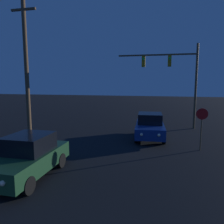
{
  "coord_description": "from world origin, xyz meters",
  "views": [
    {
      "loc": [
        3.05,
        -0.26,
        3.81
      ],
      "look_at": [
        0.0,
        12.81,
        1.96
      ],
      "focal_mm": 35.0,
      "sensor_mm": 36.0,
      "label": 1
    }
  ],
  "objects_px": {
    "utility_pole": "(26,66)",
    "car_near": "(28,157)",
    "traffic_signal_mast": "(175,72)",
    "car_far": "(150,126)",
    "stop_sign": "(202,122)"
  },
  "relations": [
    {
      "from": "car_near",
      "to": "utility_pole",
      "type": "bearing_deg",
      "value": -57.11
    },
    {
      "from": "car_near",
      "to": "stop_sign",
      "type": "height_order",
      "value": "stop_sign"
    },
    {
      "from": "car_far",
      "to": "stop_sign",
      "type": "xyz_separation_m",
      "value": [
        2.93,
        -2.08,
        0.8
      ]
    },
    {
      "from": "car_near",
      "to": "utility_pole",
      "type": "distance_m",
      "value": 8.2
    },
    {
      "from": "stop_sign",
      "to": "utility_pole",
      "type": "distance_m",
      "value": 11.74
    },
    {
      "from": "car_near",
      "to": "traffic_signal_mast",
      "type": "height_order",
      "value": "traffic_signal_mast"
    },
    {
      "from": "stop_sign",
      "to": "utility_pole",
      "type": "bearing_deg",
      "value": 176.27
    },
    {
      "from": "car_far",
      "to": "traffic_signal_mast",
      "type": "bearing_deg",
      "value": -117.22
    },
    {
      "from": "traffic_signal_mast",
      "to": "utility_pole",
      "type": "xyz_separation_m",
      "value": [
        -10.05,
        -5.35,
        0.32
      ]
    },
    {
      "from": "car_near",
      "to": "utility_pole",
      "type": "xyz_separation_m",
      "value": [
        -3.89,
        5.95,
        4.08
      ]
    },
    {
      "from": "traffic_signal_mast",
      "to": "utility_pole",
      "type": "height_order",
      "value": "utility_pole"
    },
    {
      "from": "car_far",
      "to": "traffic_signal_mast",
      "type": "relative_size",
      "value": 0.61
    },
    {
      "from": "stop_sign",
      "to": "utility_pole",
      "type": "relative_size",
      "value": 0.25
    },
    {
      "from": "utility_pole",
      "to": "car_near",
      "type": "bearing_deg",
      "value": -56.82
    },
    {
      "from": "car_far",
      "to": "stop_sign",
      "type": "relative_size",
      "value": 1.75
    }
  ]
}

